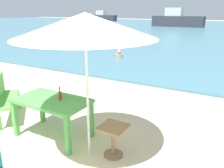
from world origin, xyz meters
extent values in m
cube|color=#4C9E47|center=(-0.53, 1.20, 0.73)|extent=(1.40, 0.80, 0.06)
cube|color=#4C9E47|center=(-1.17, 0.86, 0.35)|extent=(0.08, 0.08, 0.70)
cube|color=#4C9E47|center=(0.11, 0.86, 0.35)|extent=(0.08, 0.08, 0.70)
cube|color=#4C9E47|center=(-1.17, 1.54, 0.35)|extent=(0.08, 0.08, 0.70)
cube|color=#4C9E47|center=(0.11, 1.54, 0.35)|extent=(0.08, 0.08, 0.70)
cylinder|color=brown|center=(-0.36, 1.26, 0.84)|extent=(0.06, 0.06, 0.16)
cone|color=brown|center=(-0.36, 1.26, 0.92)|extent=(0.06, 0.06, 0.03)
cylinder|color=brown|center=(-0.36, 1.26, 0.97)|extent=(0.03, 0.03, 0.09)
cylinder|color=red|center=(-0.36, 1.26, 0.83)|extent=(0.07, 0.07, 0.05)
cylinder|color=gold|center=(-0.36, 1.26, 1.02)|extent=(0.03, 0.03, 0.01)
cylinder|color=silver|center=(0.41, 1.04, 1.15)|extent=(0.04, 0.04, 2.30)
cone|color=beige|center=(0.41, 1.04, 2.12)|extent=(2.10, 2.10, 0.36)
cube|color=olive|center=(0.78, 1.20, 0.52)|extent=(0.44, 0.44, 0.04)
cylinder|color=olive|center=(0.78, 1.20, 0.25)|extent=(0.07, 0.07, 0.50)
cylinder|color=olive|center=(0.78, 1.20, 0.01)|extent=(0.32, 0.32, 0.03)
cube|color=#60B24C|center=(-1.94, 1.31, 0.45)|extent=(1.11, 1.10, 0.05)
cube|color=#60B24C|center=(-1.45, 1.03, 0.21)|extent=(0.06, 0.06, 0.42)
cube|color=#60B24C|center=(-2.24, 1.80, 0.21)|extent=(0.06, 0.06, 0.42)
cube|color=#60B24C|center=(-2.44, 1.60, 0.21)|extent=(0.06, 0.06, 0.42)
cylinder|color=tan|center=(-2.88, 8.31, 0.18)|extent=(0.34, 0.34, 0.20)
sphere|color=tan|center=(-2.88, 8.31, 0.39)|extent=(0.21, 0.21, 0.21)
cube|color=maroon|center=(-17.41, 26.95, 0.58)|extent=(4.85, 1.32, 0.99)
cube|color=silver|center=(-17.86, 26.95, 1.46)|extent=(1.54, 0.99, 0.77)
cube|color=#38383F|center=(-6.30, 32.42, 0.80)|extent=(7.05, 1.92, 1.44)
cube|color=silver|center=(-6.94, 32.42, 2.08)|extent=(2.24, 1.44, 1.12)
cube|color=#38383F|center=(-25.08, 42.93, 0.68)|extent=(5.89, 1.61, 1.20)
cube|color=silver|center=(-25.62, 42.93, 1.75)|extent=(1.87, 1.20, 0.94)
camera|label=1|loc=(2.43, -1.76, 2.33)|focal=37.61mm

